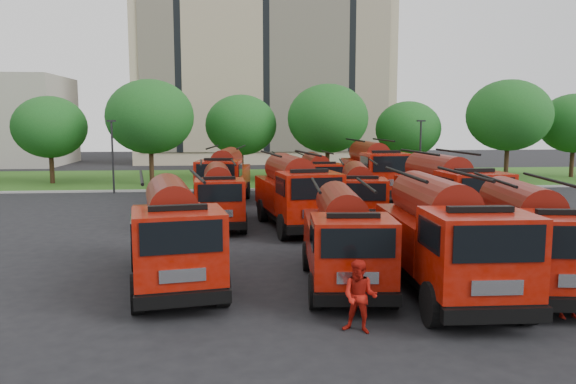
% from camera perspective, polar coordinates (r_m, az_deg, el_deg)
% --- Properties ---
extents(ground, '(140.00, 140.00, 0.00)m').
position_cam_1_polar(ground, '(23.41, -1.77, -5.31)').
color(ground, black).
rests_on(ground, ground).
extents(lawn, '(70.00, 16.00, 0.12)m').
position_cam_1_polar(lawn, '(49.09, -3.58, 1.41)').
color(lawn, '#285416').
rests_on(lawn, ground).
extents(curb, '(70.00, 0.30, 0.14)m').
position_cam_1_polar(curb, '(41.04, -3.26, 0.26)').
color(curb, gray).
rests_on(curb, ground).
extents(apartment_building, '(30.00, 14.18, 25.00)m').
position_cam_1_polar(apartment_building, '(71.20, -2.53, 13.29)').
color(apartment_building, tan).
rests_on(apartment_building, ground).
extents(tree_1, '(5.71, 5.71, 6.98)m').
position_cam_1_polar(tree_1, '(48.09, -23.06, 6.08)').
color(tree_1, '#382314').
rests_on(tree_1, ground).
extents(tree_2, '(6.72, 6.72, 8.22)m').
position_cam_1_polar(tree_2, '(44.80, -13.84, 7.43)').
color(tree_2, '#382314').
rests_on(tree_2, ground).
extents(tree_3, '(5.88, 5.88, 7.19)m').
position_cam_1_polar(tree_3, '(46.81, -4.79, 6.79)').
color(tree_3, '#382314').
rests_on(tree_3, ground).
extents(tree_4, '(6.55, 6.55, 8.01)m').
position_cam_1_polar(tree_4, '(45.90, 4.06, 7.45)').
color(tree_4, '#382314').
rests_on(tree_4, ground).
extents(tree_5, '(5.46, 5.46, 6.68)m').
position_cam_1_polar(tree_5, '(48.48, 12.11, 6.27)').
color(tree_5, '#382314').
rests_on(tree_5, ground).
extents(tree_6, '(6.89, 6.89, 8.42)m').
position_cam_1_polar(tree_6, '(50.07, 21.51, 7.26)').
color(tree_6, '#382314').
rests_on(tree_6, ground).
extents(tree_7, '(6.05, 6.05, 7.39)m').
position_cam_1_polar(tree_7, '(55.24, 27.08, 6.23)').
color(tree_7, '#382314').
rests_on(tree_7, ground).
extents(lamp_post_0, '(0.60, 0.25, 5.11)m').
position_cam_1_polar(lamp_post_0, '(40.99, -17.40, 3.90)').
color(lamp_post_0, black).
rests_on(lamp_post_0, ground).
extents(lamp_post_1, '(0.60, 0.25, 5.11)m').
position_cam_1_polar(lamp_post_1, '(42.23, 13.29, 4.13)').
color(lamp_post_1, black).
rests_on(lamp_post_1, ground).
extents(fire_truck_0, '(3.62, 7.38, 3.22)m').
position_cam_1_polar(fire_truck_0, '(17.90, -11.59, -4.12)').
color(fire_truck_0, black).
rests_on(fire_truck_0, ground).
extents(fire_truck_1, '(2.77, 6.65, 2.96)m').
position_cam_1_polar(fire_truck_1, '(17.62, 5.68, -4.63)').
color(fire_truck_1, black).
rests_on(fire_truck_1, ground).
extents(fire_truck_2, '(2.88, 7.49, 3.38)m').
position_cam_1_polar(fire_truck_2, '(17.23, 15.60, -4.42)').
color(fire_truck_2, black).
rests_on(fire_truck_2, ground).
extents(fire_truck_3, '(3.33, 7.19, 3.15)m').
position_cam_1_polar(fire_truck_3, '(18.74, 23.44, -4.17)').
color(fire_truck_3, black).
rests_on(fire_truck_3, ground).
extents(fire_truck_4, '(2.67, 6.57, 2.93)m').
position_cam_1_polar(fire_truck_4, '(27.53, -7.09, -0.33)').
color(fire_truck_4, black).
rests_on(fire_truck_4, ground).
extents(fire_truck_5, '(3.65, 7.77, 3.40)m').
position_cam_1_polar(fire_truck_5, '(26.71, 0.71, -0.00)').
color(fire_truck_5, black).
rests_on(fire_truck_5, ground).
extents(fire_truck_6, '(3.09, 6.70, 2.94)m').
position_cam_1_polar(fire_truck_6, '(27.86, 7.17, -0.24)').
color(fire_truck_6, black).
rests_on(fire_truck_6, ground).
extents(fire_truck_7, '(3.20, 7.84, 3.50)m').
position_cam_1_polar(fire_truck_7, '(27.20, 15.86, -0.05)').
color(fire_truck_7, black).
rests_on(fire_truck_7, ground).
extents(fire_truck_8, '(3.37, 7.54, 3.32)m').
position_cam_1_polar(fire_truck_8, '(34.92, -6.45, 1.62)').
color(fire_truck_8, black).
rests_on(fire_truck_8, ground).
extents(fire_truck_9, '(2.49, 6.39, 2.88)m').
position_cam_1_polar(fire_truck_9, '(35.90, 0.08, 1.47)').
color(fire_truck_9, black).
rests_on(fire_truck_9, ground).
extents(fire_truck_10, '(2.56, 6.48, 2.91)m').
position_cam_1_polar(fire_truck_10, '(36.54, 3.04, 1.59)').
color(fire_truck_10, black).
rests_on(fire_truck_10, ground).
extents(fire_truck_11, '(3.21, 8.12, 3.65)m').
position_cam_1_polar(fire_truck_11, '(38.14, 8.70, 2.31)').
color(fire_truck_11, black).
rests_on(fire_truck_11, ground).
extents(firefighter_0, '(0.74, 0.57, 1.90)m').
position_cam_1_polar(firefighter_0, '(16.74, 26.60, -11.31)').
color(firefighter_0, '#A5140C').
rests_on(firefighter_0, ground).
extents(firefighter_1, '(0.99, 0.81, 1.79)m').
position_cam_1_polar(firefighter_1, '(14.17, 7.25, -13.95)').
color(firefighter_1, '#A5140C').
rests_on(firefighter_1, ground).
extents(firefighter_2, '(0.75, 1.11, 1.75)m').
position_cam_1_polar(firefighter_2, '(21.61, 24.88, -7.08)').
color(firefighter_2, '#A5140C').
rests_on(firefighter_2, ground).
extents(firefighter_4, '(0.80, 0.93, 1.61)m').
position_cam_1_polar(firefighter_4, '(21.57, 4.80, -6.44)').
color(firefighter_4, black).
rests_on(firefighter_4, ground).
extents(firefighter_5, '(1.85, 0.84, 1.96)m').
position_cam_1_polar(firefighter_5, '(28.21, 14.74, -3.37)').
color(firefighter_5, '#A5140C').
rests_on(firefighter_5, ground).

